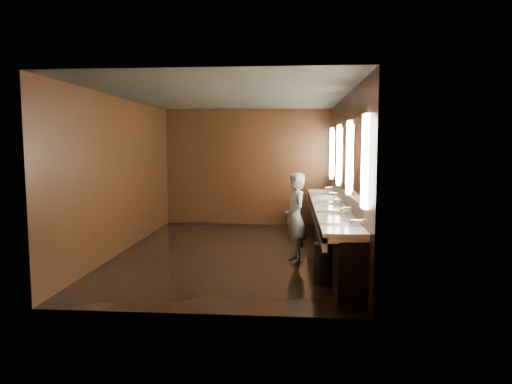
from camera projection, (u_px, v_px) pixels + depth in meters
floor at (232, 253)px, 8.26m from camera, size 6.00×6.00×0.00m
ceiling at (231, 96)px, 7.97m from camera, size 4.00×6.00×0.02m
wall_back at (248, 167)px, 11.09m from camera, size 4.00×0.02×2.80m
wall_front at (196, 194)px, 5.14m from camera, size 4.00×0.02×2.80m
wall_left at (122, 175)px, 8.27m from camera, size 0.02×6.00×2.80m
wall_right at (345, 176)px, 7.95m from camera, size 0.02×6.00×2.80m
sink_counter at (332, 227)px, 8.06m from camera, size 0.55×5.40×1.01m
mirror_band at (344, 156)px, 7.92m from camera, size 0.06×5.03×1.15m
person at (295, 218)px, 7.56m from camera, size 0.48×0.62×1.49m
trash_bin at (326, 263)px, 6.45m from camera, size 0.39×0.39×0.57m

